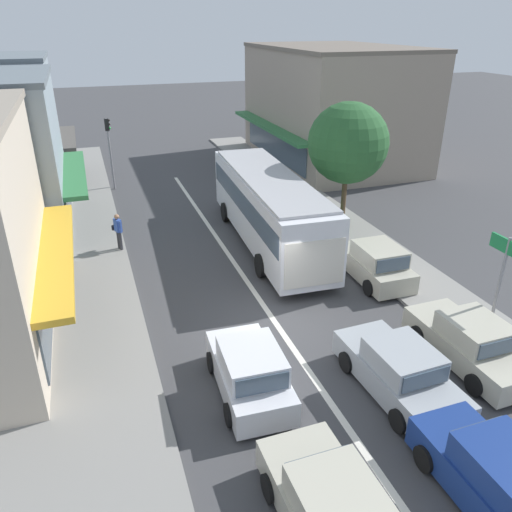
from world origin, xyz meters
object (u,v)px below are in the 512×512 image
Objects in this scene: hatchback_behind_bus_mid at (250,371)px; traffic_light_downstreet at (109,142)px; pedestrian_with_handbag_near at (118,229)px; directional_road_sign at (504,266)px; parked_sedan_kerb_third at (305,213)px; sedan_queue_gap_filler at (399,372)px; parked_sedan_kerb_front at (470,343)px; parked_hatchback_kerb_second at (375,264)px; hatchback_behind_bus_near at (496,478)px; street_tree_right at (348,143)px; city_bus at (269,205)px.

hatchback_behind_bus_mid is 0.90× the size of traffic_light_downstreet.
pedestrian_with_handbag_near is at bearing -93.10° from traffic_light_downstreet.
traffic_light_downstreet is at bearing 116.30° from directional_road_sign.
traffic_light_downstreet is at bearing 132.88° from parked_sedan_kerb_third.
parked_sedan_kerb_third is 12.66m from traffic_light_downstreet.
sedan_queue_gap_filler is at bearing -61.80° from pedestrian_with_handbag_near.
parked_sedan_kerb_front is at bearing -51.35° from pedestrian_with_handbag_near.
sedan_queue_gap_filler is 12.42m from parked_sedan_kerb_third.
hatchback_behind_bus_mid is 8.17m from parked_hatchback_kerb_second.
parked_sedan_kerb_front is at bearing -7.01° from hatchback_behind_bus_mid.
hatchback_behind_bus_near is at bearing -91.54° from sedan_queue_gap_filler.
hatchback_behind_bus_mid is at bearing 127.27° from hatchback_behind_bus_near.
directional_road_sign is at bearing -90.47° from street_tree_right.
hatchback_behind_bus_mid is 6.67m from parked_sedan_kerb_front.
hatchback_behind_bus_mid is 0.89× the size of parked_sedan_kerb_third.
pedestrian_with_handbag_near is at bearing 147.19° from parked_hatchback_kerb_second.
hatchback_behind_bus_near is 6.66m from directional_road_sign.
traffic_light_downstreet reaches higher than hatchback_behind_bus_near.
hatchback_behind_bus_mid and parked_hatchback_kerb_second have the same top height.
parked_sedan_kerb_third is at bearing 80.26° from hatchback_behind_bus_near.
city_bus is at bearing -147.93° from parked_sedan_kerb_third.
hatchback_behind_bus_mid is 2.31× the size of pedestrian_with_handbag_near.
directional_road_sign is (7.96, -0.16, 1.97)m from hatchback_behind_bus_mid.
directional_road_sign reaches higher than sedan_queue_gap_filler.
hatchback_behind_bus_near and parked_hatchback_kerb_second have the same top height.
street_tree_right is (10.04, -10.11, 1.34)m from traffic_light_downstreet.
parked_sedan_kerb_front is at bearing -89.30° from parked_sedan_kerb_third.
hatchback_behind_bus_near is at bearing -99.74° from parked_sedan_kerb_third.
sedan_queue_gap_filler is 4.07m from hatchback_behind_bus_mid.
parked_hatchback_kerb_second is at bearing 64.45° from sedan_queue_gap_filler.
parked_sedan_kerb_third is 0.70× the size of street_tree_right.
sedan_queue_gap_filler and parked_sedan_kerb_front have the same top height.
street_tree_right is (0.08, 10.04, 1.52)m from directional_road_sign.
parked_sedan_kerb_third is at bearing 32.07° from city_bus.
parked_sedan_kerb_third is at bearing -47.12° from traffic_light_downstreet.
pedestrian_with_handbag_near is at bearing 118.20° from sedan_queue_gap_filler.
sedan_queue_gap_filler is at bearing 88.46° from hatchback_behind_bus_near.
parked_sedan_kerb_third is 11.29m from directional_road_sign.
sedan_queue_gap_filler is 1.02× the size of traffic_light_downstreet.
directional_road_sign is (1.47, -11.01, 2.01)m from parked_sedan_kerb_third.
traffic_light_downstreet is 1.17× the size of directional_road_sign.
city_bus is 6.73× the size of pedestrian_with_handbag_near.
city_bus reaches higher than parked_sedan_kerb_third.
hatchback_behind_bus_mid is (-3.98, -9.28, -1.17)m from city_bus.
pedestrian_with_handbag_near is (-9.13, 11.42, 0.40)m from parked_sedan_kerb_front.
street_tree_right is at bearing -3.94° from pedestrian_with_handbag_near.
street_tree_right reaches higher than traffic_light_downstreet.
city_bus is 1.81× the size of street_tree_right.
pedestrian_with_handbag_near is (-8.99, -0.25, 0.40)m from parked_sedan_kerb_third.
street_tree_right is 11.03m from pedestrian_with_handbag_near.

